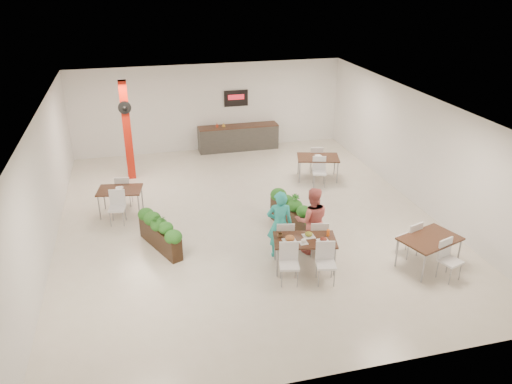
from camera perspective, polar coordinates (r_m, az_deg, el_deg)
ground at (r=13.81m, az=-1.04°, el=-3.04°), size 12.00×12.00×0.00m
room_shell at (r=13.01m, az=-1.10°, el=4.83°), size 10.10×12.10×3.22m
red_column at (r=16.43m, az=-14.52°, el=6.91°), size 0.40×0.41×3.20m
service_counter at (r=18.93m, az=-2.04°, el=6.30°), size 3.00×0.64×2.20m
main_table at (r=11.39m, az=5.53°, el=-5.90°), size 1.54×1.85×0.92m
diner_man at (r=11.72m, az=2.72°, el=-3.72°), size 0.69×0.53×1.69m
diner_woman at (r=11.96m, az=6.40°, el=-3.27°), size 0.94×0.80×1.68m
planter_left at (r=12.41m, az=-10.97°, el=-4.31°), size 0.96×1.69×0.94m
planter_right at (r=12.94m, az=4.42°, el=-2.58°), size 0.80×2.00×1.07m
side_table_a at (r=14.31m, az=-15.27°, el=-0.14°), size 1.30×1.67×0.92m
side_table_b at (r=16.29m, az=7.09°, el=3.63°), size 1.51×1.67×0.92m
side_table_c at (r=12.06m, az=19.23°, el=-5.46°), size 1.54×1.67×0.92m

